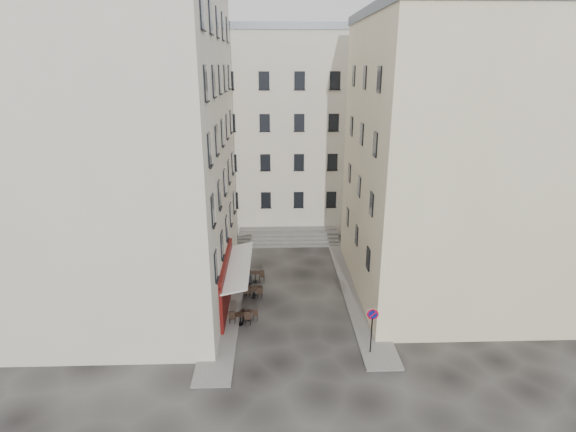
{
  "coord_description": "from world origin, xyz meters",
  "views": [
    {
      "loc": [
        -1.24,
        -25.49,
        15.21
      ],
      "look_at": [
        -0.3,
        4.0,
        5.3
      ],
      "focal_mm": 28.0,
      "sensor_mm": 36.0,
      "label": 1
    }
  ],
  "objects_px": {
    "bistro_table_b": "(249,314)",
    "bistro_table_a": "(240,318)",
    "no_parking_sign": "(372,322)",
    "pedestrian": "(247,278)"
  },
  "relations": [
    {
      "from": "bistro_table_b",
      "to": "bistro_table_a",
      "type": "bearing_deg",
      "value": -136.07
    },
    {
      "from": "bistro_table_a",
      "to": "bistro_table_b",
      "type": "distance_m",
      "value": 0.72
    },
    {
      "from": "bistro_table_a",
      "to": "bistro_table_b",
      "type": "relative_size",
      "value": 1.2
    },
    {
      "from": "no_parking_sign",
      "to": "pedestrian",
      "type": "relative_size",
      "value": 1.5
    },
    {
      "from": "no_parking_sign",
      "to": "bistro_table_a",
      "type": "bearing_deg",
      "value": 162.27
    },
    {
      "from": "bistro_table_b",
      "to": "pedestrian",
      "type": "xyz_separation_m",
      "value": [
        -0.3,
        4.04,
        0.53
      ]
    },
    {
      "from": "bistro_table_a",
      "to": "bistro_table_b",
      "type": "height_order",
      "value": "bistro_table_a"
    },
    {
      "from": "bistro_table_a",
      "to": "no_parking_sign",
      "type": "bearing_deg",
      "value": -23.26
    },
    {
      "from": "bistro_table_a",
      "to": "pedestrian",
      "type": "height_order",
      "value": "pedestrian"
    },
    {
      "from": "no_parking_sign",
      "to": "bistro_table_b",
      "type": "height_order",
      "value": "no_parking_sign"
    }
  ]
}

